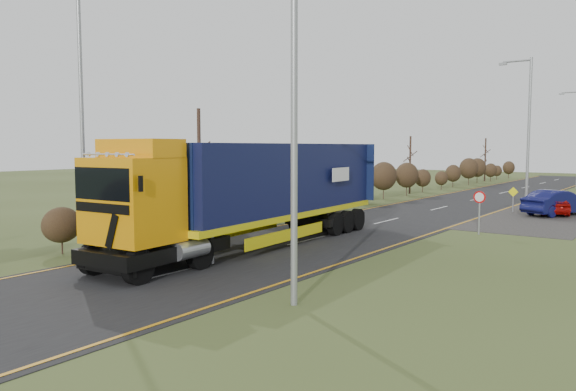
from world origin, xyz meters
The scene contains 13 objects.
ground centered at (0.00, 0.00, 0.00)m, with size 160.00×160.00×0.00m, color #3C481F.
road centered at (0.00, 10.00, 0.01)m, with size 8.00×120.00×0.02m, color black.
layby centered at (6.50, 20.00, 0.01)m, with size 6.00×18.00×0.02m, color #2B2926.
lane_markings centered at (0.00, 9.69, 0.03)m, with size 7.52×116.00×0.01m.
hedgerow centered at (-6.00, 7.89, 1.62)m, with size 2.24×102.04×6.05m.
lorry centered at (-0.80, 1.67, 2.49)m, with size 3.39×15.89×4.39m.
car_red_hatchback centered at (6.84, 20.83, 0.67)m, with size 1.58×3.92×1.34m, color #9D0A07.
car_blue_sedan centered at (7.15, 20.44, 0.76)m, with size 1.62×4.64×1.53m, color #0B0D3D.
streetlight_near centered at (5.22, -4.48, 4.68)m, with size 1.82×0.18×8.52m.
streetlight_mid centered at (4.89, 22.08, 5.42)m, with size 2.08×0.20×9.79m.
left_pole centered at (-5.79, -3.11, 5.14)m, with size 0.16×0.16×10.28m, color gray.
speed_sign centered at (5.60, 10.28, 1.42)m, with size 0.57×0.10×2.07m.
warning_board centered at (4.59, 20.51, 0.95)m, with size 0.62×0.11×1.62m.
Camera 1 is at (13.64, -16.29, 4.15)m, focal length 35.00 mm.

